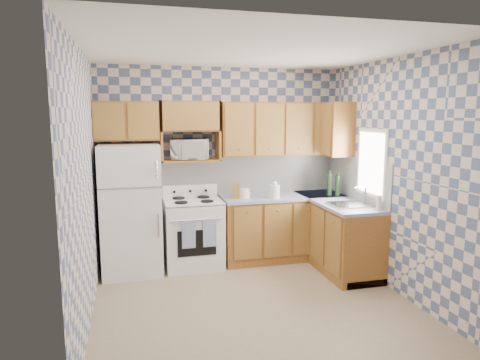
% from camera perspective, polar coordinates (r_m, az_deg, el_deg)
% --- Properties ---
extents(floor, '(3.40, 3.40, 0.00)m').
position_cam_1_polar(floor, '(4.94, 1.66, -15.83)').
color(floor, '#827254').
rests_on(floor, ground).
extents(back_wall, '(3.40, 0.02, 2.70)m').
position_cam_1_polar(back_wall, '(6.09, -2.45, 2.10)').
color(back_wall, '#4D5C7C').
rests_on(back_wall, ground).
extents(right_wall, '(0.02, 3.20, 2.70)m').
position_cam_1_polar(right_wall, '(5.28, 19.77, 0.55)').
color(right_wall, '#4D5C7C').
rests_on(right_wall, ground).
extents(backsplash_back, '(2.60, 0.02, 0.56)m').
position_cam_1_polar(backsplash_back, '(6.19, 1.20, 0.82)').
color(backsplash_back, silver).
rests_on(backsplash_back, back_wall).
extents(backsplash_right, '(0.02, 1.60, 0.56)m').
position_cam_1_polar(backsplash_right, '(5.96, 15.32, 0.20)').
color(backsplash_right, silver).
rests_on(backsplash_right, right_wall).
extents(refrigerator, '(0.75, 0.70, 1.68)m').
position_cam_1_polar(refrigerator, '(5.70, -14.34, -3.84)').
color(refrigerator, white).
rests_on(refrigerator, floor).
extents(stove_body, '(0.76, 0.65, 0.90)m').
position_cam_1_polar(stove_body, '(5.87, -6.25, -7.17)').
color(stove_body, white).
rests_on(stove_body, floor).
extents(cooktop, '(0.76, 0.65, 0.02)m').
position_cam_1_polar(cooktop, '(5.76, -6.33, -2.81)').
color(cooktop, silver).
rests_on(cooktop, stove_body).
extents(backguard, '(0.76, 0.08, 0.17)m').
position_cam_1_polar(backguard, '(6.01, -6.71, -1.41)').
color(backguard, white).
rests_on(backguard, cooktop).
extents(dish_towel_left, '(0.17, 0.02, 0.36)m').
position_cam_1_polar(dish_towel_left, '(5.50, -6.86, -7.20)').
color(dish_towel_left, navy).
rests_on(dish_towel_left, stove_body).
extents(dish_towel_right, '(0.17, 0.02, 0.36)m').
position_cam_1_polar(dish_towel_right, '(5.54, -4.07, -7.05)').
color(dish_towel_right, navy).
rests_on(dish_towel_right, stove_body).
extents(base_cabinets_back, '(1.75, 0.60, 0.88)m').
position_cam_1_polar(base_cabinets_back, '(6.20, 5.71, -6.38)').
color(base_cabinets_back, brown).
rests_on(base_cabinets_back, floor).
extents(base_cabinets_right, '(0.60, 1.60, 0.88)m').
position_cam_1_polar(base_cabinets_right, '(5.99, 12.59, -7.12)').
color(base_cabinets_right, brown).
rests_on(base_cabinets_right, floor).
extents(countertop_back, '(1.77, 0.63, 0.04)m').
position_cam_1_polar(countertop_back, '(6.09, 5.80, -2.21)').
color(countertop_back, gray).
rests_on(countertop_back, base_cabinets_back).
extents(countertop_right, '(0.63, 1.60, 0.04)m').
position_cam_1_polar(countertop_right, '(5.88, 12.70, -2.80)').
color(countertop_right, gray).
rests_on(countertop_right, base_cabinets_right).
extents(upper_cabinets_back, '(1.75, 0.33, 0.74)m').
position_cam_1_polar(upper_cabinets_back, '(6.12, 5.48, 6.80)').
color(upper_cabinets_back, brown).
rests_on(upper_cabinets_back, back_wall).
extents(upper_cabinets_fridge, '(0.82, 0.33, 0.50)m').
position_cam_1_polar(upper_cabinets_fridge, '(5.75, -14.92, 7.61)').
color(upper_cabinets_fridge, brown).
rests_on(upper_cabinets_fridge, back_wall).
extents(upper_cabinets_right, '(0.33, 0.70, 0.74)m').
position_cam_1_polar(upper_cabinets_right, '(6.23, 12.26, 6.67)').
color(upper_cabinets_right, brown).
rests_on(upper_cabinets_right, right_wall).
extents(microwave_shelf, '(0.80, 0.33, 0.03)m').
position_cam_1_polar(microwave_shelf, '(5.84, -6.64, 2.60)').
color(microwave_shelf, brown).
rests_on(microwave_shelf, back_wall).
extents(microwave, '(0.54, 0.40, 0.28)m').
position_cam_1_polar(microwave, '(5.84, -6.76, 4.11)').
color(microwave, white).
rests_on(microwave, microwave_shelf).
extents(sink, '(0.48, 0.40, 0.03)m').
position_cam_1_polar(sink, '(5.57, 14.39, -3.23)').
color(sink, '#B7B7BC').
rests_on(sink, countertop_right).
extents(window, '(0.02, 0.66, 0.86)m').
position_cam_1_polar(window, '(5.63, 17.14, 2.19)').
color(window, silver).
rests_on(window, right_wall).
extents(bottle_0, '(0.07, 0.07, 0.32)m').
position_cam_1_polar(bottle_0, '(6.12, 11.83, -0.59)').
color(bottle_0, black).
rests_on(bottle_0, countertop_back).
extents(bottle_1, '(0.07, 0.07, 0.30)m').
position_cam_1_polar(bottle_1, '(6.12, 12.89, -0.73)').
color(bottle_1, black).
rests_on(bottle_1, countertop_back).
extents(bottle_2, '(0.07, 0.07, 0.28)m').
position_cam_1_polar(bottle_2, '(6.22, 12.88, -0.67)').
color(bottle_2, brown).
rests_on(bottle_2, countertop_back).
extents(knife_block, '(0.11, 0.11, 0.21)m').
position_cam_1_polar(knife_block, '(5.80, -0.56, -1.48)').
color(knife_block, brown).
rests_on(knife_block, countertop_back).
extents(electric_kettle, '(0.14, 0.14, 0.18)m').
position_cam_1_polar(electric_kettle, '(5.87, 4.63, -1.53)').
color(electric_kettle, white).
rests_on(electric_kettle, countertop_back).
extents(food_containers, '(0.19, 0.19, 0.12)m').
position_cam_1_polar(food_containers, '(5.88, 0.47, -1.75)').
color(food_containers, beige).
rests_on(food_containers, countertop_back).
extents(soap_bottle, '(0.06, 0.06, 0.17)m').
position_cam_1_polar(soap_bottle, '(5.41, 18.01, -2.88)').
color(soap_bottle, beige).
rests_on(soap_bottle, countertop_right).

